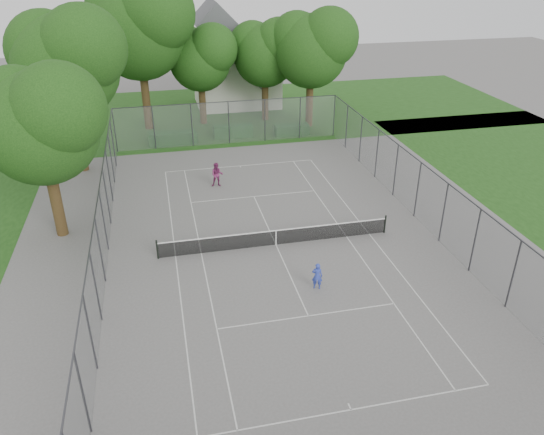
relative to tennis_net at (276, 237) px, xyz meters
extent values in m
plane|color=#62605D|center=(0.00, 0.00, -0.51)|extent=(120.00, 120.00, 0.00)
cube|color=#1D4814|center=(0.00, 26.00, -0.51)|extent=(60.00, 20.00, 0.00)
cube|color=silver|center=(0.00, -11.88, -0.50)|extent=(10.97, 0.06, 0.01)
cube|color=silver|center=(0.00, 11.88, -0.50)|extent=(10.97, 0.06, 0.01)
cube|color=silver|center=(-5.49, 0.00, -0.50)|extent=(0.06, 23.77, 0.01)
cube|color=silver|center=(5.49, 0.00, -0.50)|extent=(0.06, 23.77, 0.01)
cube|color=silver|center=(-4.12, 0.00, -0.50)|extent=(0.06, 23.77, 0.01)
cube|color=silver|center=(4.12, 0.00, -0.50)|extent=(0.06, 23.77, 0.01)
cube|color=silver|center=(0.00, -6.40, -0.50)|extent=(8.23, 0.06, 0.01)
cube|color=silver|center=(0.00, 6.40, -0.50)|extent=(8.23, 0.06, 0.01)
cube|color=silver|center=(0.00, 0.00, -0.50)|extent=(0.06, 12.80, 0.01)
cube|color=silver|center=(0.00, -11.73, -0.50)|extent=(0.06, 0.30, 0.01)
cube|color=silver|center=(0.00, 11.73, -0.50)|extent=(0.06, 0.30, 0.01)
cylinder|color=black|center=(-6.39, 0.00, 0.04)|extent=(0.10, 0.10, 1.10)
cylinder|color=black|center=(6.39, 0.00, 0.04)|extent=(0.10, 0.10, 1.10)
cube|color=black|center=(0.00, 0.00, -0.06)|extent=(12.67, 0.01, 0.86)
cube|color=white|center=(0.00, 0.00, 0.40)|extent=(12.77, 0.03, 0.06)
cube|color=white|center=(0.00, 0.00, -0.07)|extent=(0.05, 0.02, 0.88)
cylinder|color=#38383D|center=(-9.00, 17.00, 1.24)|extent=(0.08, 0.08, 3.50)
cylinder|color=#38383D|center=(9.00, 17.00, 1.24)|extent=(0.08, 0.08, 3.50)
cube|color=slate|center=(0.00, 17.00, 1.24)|extent=(18.00, 0.02, 3.50)
cube|color=slate|center=(-9.00, 0.00, 1.24)|extent=(0.02, 34.00, 3.50)
cube|color=slate|center=(9.00, 0.00, 1.24)|extent=(0.02, 34.00, 3.50)
cube|color=#38383D|center=(0.00, 17.00, 2.99)|extent=(18.00, 0.05, 0.05)
cube|color=#38383D|center=(-9.00, 0.00, 2.99)|extent=(0.05, 34.00, 0.05)
cube|color=#38383D|center=(9.00, 0.00, 2.99)|extent=(0.05, 34.00, 0.05)
cylinder|color=#3C2A15|center=(-6.43, 22.50, 2.23)|extent=(0.68, 0.68, 5.48)
sphere|color=#173D10|center=(-6.43, 22.50, 7.70)|extent=(7.80, 7.80, 7.80)
sphere|color=#173D10|center=(-4.87, 21.33, 9.26)|extent=(6.24, 6.24, 6.24)
sphere|color=#173D10|center=(-7.80, 23.47, 8.87)|extent=(5.85, 5.85, 5.85)
cylinder|color=#3C2A15|center=(-1.50, 22.98, 1.38)|extent=(0.61, 0.61, 3.77)
sphere|color=#173D10|center=(-1.50, 22.98, 5.14)|extent=(5.37, 5.37, 5.37)
sphere|color=#173D10|center=(-0.43, 22.17, 6.21)|extent=(4.29, 4.29, 4.29)
sphere|color=#173D10|center=(-2.44, 23.65, 5.95)|extent=(4.02, 4.02, 4.02)
cylinder|color=#3C2A15|center=(4.26, 22.82, 1.44)|extent=(0.61, 0.61, 3.91)
sphere|color=#173D10|center=(4.26, 22.82, 5.35)|extent=(5.56, 5.56, 5.56)
sphere|color=#173D10|center=(5.38, 21.99, 6.46)|extent=(4.45, 4.45, 4.45)
sphere|color=#173D10|center=(3.29, 23.52, 6.18)|extent=(4.17, 4.17, 4.17)
cylinder|color=#3C2A15|center=(7.73, 20.15, 1.67)|extent=(0.63, 0.63, 4.37)
sphere|color=#173D10|center=(7.73, 20.15, 6.03)|extent=(6.21, 6.21, 6.21)
sphere|color=#173D10|center=(8.97, 19.22, 7.27)|extent=(4.97, 4.97, 4.97)
sphere|color=#173D10|center=(6.65, 20.92, 6.96)|extent=(4.66, 4.66, 4.66)
cylinder|color=#3C2A15|center=(-11.25, 13.67, 1.95)|extent=(0.66, 0.66, 4.92)
sphere|color=#173D10|center=(-11.25, 13.67, 6.86)|extent=(7.00, 7.00, 7.00)
sphere|color=#173D10|center=(-9.85, 12.62, 8.26)|extent=(5.60, 5.60, 5.60)
sphere|color=#173D10|center=(-12.48, 14.54, 7.91)|extent=(5.25, 5.25, 5.25)
cylinder|color=#3C2A15|center=(-11.62, 3.89, 1.58)|extent=(0.63, 0.63, 4.19)
sphere|color=#173D10|center=(-11.62, 3.89, 5.76)|extent=(5.95, 5.95, 5.95)
sphere|color=#173D10|center=(-10.43, 3.00, 6.95)|extent=(4.76, 4.76, 4.76)
sphere|color=#173D10|center=(-12.66, 4.63, 6.65)|extent=(4.47, 4.47, 4.47)
cube|color=#174716|center=(-4.54, 17.95, -0.02)|extent=(3.93, 1.18, 0.98)
cube|color=#174716|center=(0.55, 18.51, 0.01)|extent=(3.30, 0.94, 1.04)
cube|color=#174716|center=(5.57, 18.07, -0.07)|extent=(2.92, 1.07, 0.88)
cube|color=silver|center=(2.56, 28.67, 2.52)|extent=(8.08, 6.06, 6.06)
cube|color=#57565C|center=(2.56, 28.67, 5.55)|extent=(8.00, 6.26, 8.00)
imported|color=#3043B7|center=(0.99, -4.42, 0.18)|extent=(0.59, 0.49, 1.39)
imported|color=#812B5E|center=(-2.11, 8.60, 0.33)|extent=(0.92, 0.77, 1.68)
camera|label=1|loc=(-5.75, -24.52, 14.36)|focal=35.00mm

